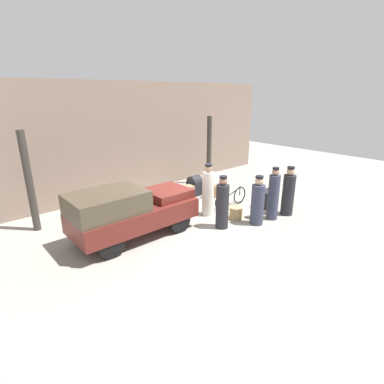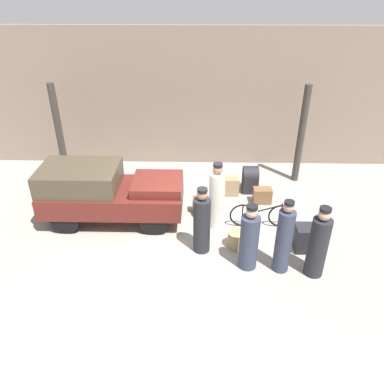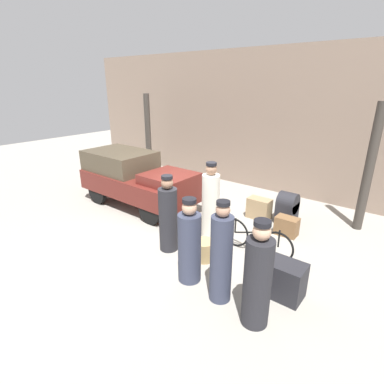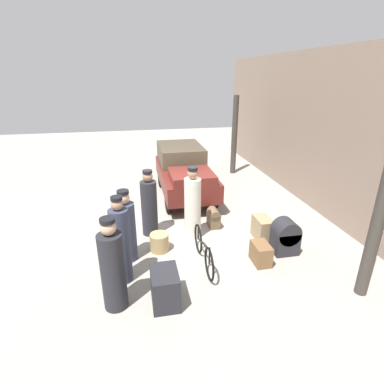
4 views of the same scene
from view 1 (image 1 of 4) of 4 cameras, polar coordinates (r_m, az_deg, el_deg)
name	(u,v)px [view 1 (image 1 of 4)]	position (r m, az deg, el deg)	size (l,w,h in m)	color
ground_plane	(191,222)	(9.94, -0.10, -5.72)	(30.00, 30.00, 0.00)	gray
station_building_facade	(125,140)	(12.55, -12.67, 9.71)	(16.00, 0.15, 4.50)	gray
canopy_pillar_left	(29,182)	(10.09, -28.59, 1.63)	(0.22, 0.22, 3.08)	#38332D
canopy_pillar_right	(209,151)	(13.70, 3.27, 7.83)	(0.22, 0.22, 3.08)	#38332D
truck	(129,210)	(8.80, -11.86, -3.40)	(3.65, 1.57, 1.54)	black
bicycle	(231,198)	(11.20, 7.41, -1.12)	(1.67, 0.04, 0.71)	black
wicker_basket	(236,213)	(10.22, 8.36, -3.96)	(0.43, 0.43, 0.42)	tan
conductor_in_dark_uniform	(288,193)	(10.80, 17.87, -0.21)	(0.41, 0.41, 1.72)	#232328
porter_lifting_near_truck	(273,196)	(10.27, 15.25, -0.67)	(0.36, 0.36, 1.78)	#33384C
porter_standing_middle	(208,192)	(10.23, 3.07, -0.03)	(0.40, 0.40, 1.82)	silver
porter_carrying_trunk	(222,205)	(9.33, 5.80, -2.39)	(0.40, 0.40, 1.69)	#232328
porter_with_bicycle	(258,203)	(9.77, 12.38, -2.00)	(0.42, 0.42, 1.62)	#33384C
suitcase_tan_flat	(186,193)	(11.85, -1.12, -0.19)	(0.61, 0.36, 0.56)	#937A56
suitcase_small_leather	(268,199)	(11.44, 14.25, -1.26)	(0.67, 0.47, 0.64)	#232328
trunk_large_brown	(211,192)	(12.16, 3.70, 0.02)	(0.52, 0.33, 0.45)	brown
trunk_barrel_dark	(195,185)	(12.40, 0.51, 1.31)	(0.45, 0.54, 0.81)	#232328
suitcase_black_upright	(186,205)	(10.61, -1.07, -2.56)	(0.43, 0.28, 0.51)	brown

